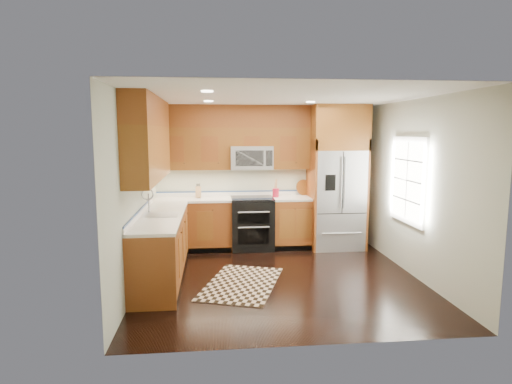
{
  "coord_description": "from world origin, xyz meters",
  "views": [
    {
      "loc": [
        -0.94,
        -5.94,
        2.11
      ],
      "look_at": [
        -0.29,
        0.6,
        1.2
      ],
      "focal_mm": 30.0,
      "sensor_mm": 36.0,
      "label": 1
    }
  ],
  "objects": [
    {
      "name": "wall_left",
      "position": [
        -2.0,
        0.0,
        1.3
      ],
      "size": [
        0.02,
        4.0,
        2.6
      ],
      "primitive_type": "cube",
      "color": "#B1B8A6",
      "rests_on": "ground"
    },
    {
      "name": "countertop",
      "position": [
        -1.09,
        1.01,
        0.92
      ],
      "size": [
        2.86,
        3.01,
        0.04
      ],
      "color": "silver",
      "rests_on": "base_cabinets"
    },
    {
      "name": "microwave",
      "position": [
        -0.25,
        1.8,
        1.66
      ],
      "size": [
        0.76,
        0.4,
        0.42
      ],
      "color": "#B2B2B7",
      "rests_on": "ground"
    },
    {
      "name": "wall_right",
      "position": [
        2.0,
        0.0,
        1.3
      ],
      "size": [
        0.02,
        4.0,
        2.6
      ],
      "primitive_type": "cube",
      "color": "#B1B8A6",
      "rests_on": "ground"
    },
    {
      "name": "rug",
      "position": [
        -0.56,
        -0.17,
        0.01
      ],
      "size": [
        1.35,
        1.74,
        0.01
      ],
      "primitive_type": "cube",
      "rotation": [
        0.0,
        0.0,
        -0.32
      ],
      "color": "black",
      "rests_on": "ground"
    },
    {
      "name": "refrigerator",
      "position": [
        1.3,
        1.63,
        1.3
      ],
      "size": [
        0.98,
        0.75,
        2.6
      ],
      "color": "#B2B2B7",
      "rests_on": "ground"
    },
    {
      "name": "wall_back",
      "position": [
        0.0,
        2.0,
        1.3
      ],
      "size": [
        4.0,
        0.02,
        2.6
      ],
      "primitive_type": "cube",
      "color": "#B1B8A6",
      "rests_on": "ground"
    },
    {
      "name": "ground",
      "position": [
        0.0,
        0.0,
        0.0
      ],
      "size": [
        4.0,
        4.0,
        0.0
      ],
      "primitive_type": "plane",
      "color": "black",
      "rests_on": "ground"
    },
    {
      "name": "sink_faucet",
      "position": [
        -1.73,
        0.23,
        0.99
      ],
      "size": [
        0.54,
        0.44,
        0.37
      ],
      "color": "#B2B2B7",
      "rests_on": "countertop"
    },
    {
      "name": "base_cabinets",
      "position": [
        -1.23,
        0.9,
        0.45
      ],
      "size": [
        2.85,
        3.0,
        0.9
      ],
      "color": "brown",
      "rests_on": "ground"
    },
    {
      "name": "utensil_crock",
      "position": [
        0.19,
        1.73,
        1.06
      ],
      "size": [
        0.14,
        0.14,
        0.33
      ],
      "color": "#AE1531",
      "rests_on": "countertop"
    },
    {
      "name": "window",
      "position": [
        1.98,
        0.2,
        1.4
      ],
      "size": [
        0.04,
        1.1,
        1.3
      ],
      "color": "white",
      "rests_on": "ground"
    },
    {
      "name": "upper_cabinets",
      "position": [
        -1.15,
        1.09,
        2.02
      ],
      "size": [
        2.85,
        3.0,
        1.15
      ],
      "color": "brown",
      "rests_on": "ground"
    },
    {
      "name": "cutting_board",
      "position": [
        0.75,
        1.94,
        0.95
      ],
      "size": [
        0.36,
        0.36,
        0.02
      ],
      "primitive_type": "cylinder",
      "rotation": [
        0.0,
        0.0,
        0.27
      ],
      "color": "brown",
      "rests_on": "countertop"
    },
    {
      "name": "range",
      "position": [
        -0.25,
        1.67,
        0.47
      ],
      "size": [
        0.76,
        0.67,
        0.95
      ],
      "color": "black",
      "rests_on": "ground"
    },
    {
      "name": "knife_block",
      "position": [
        -1.22,
        1.78,
        1.05
      ],
      "size": [
        0.1,
        0.13,
        0.26
      ],
      "color": "#A87F52",
      "rests_on": "countertop"
    }
  ]
}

